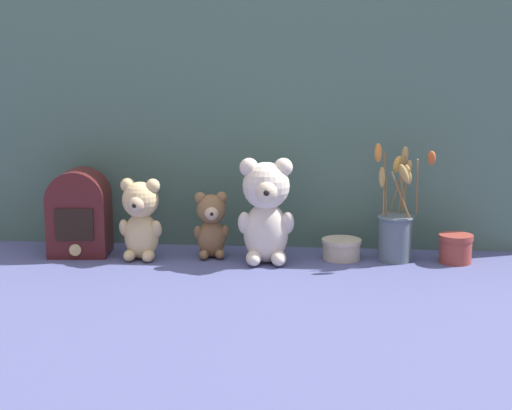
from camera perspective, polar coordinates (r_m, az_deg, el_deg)
ground_plane at (r=2.11m, az=-0.05°, el=-4.07°), size 4.00×4.00×0.00m
backdrop_wall at (r=2.21m, az=0.34°, el=6.52°), size 1.62×0.02×0.75m
teddy_bear_large at (r=2.06m, az=0.73°, el=-0.28°), size 0.15×0.14×0.28m
teddy_bear_medium at (r=2.12m, az=-8.40°, el=-0.90°), size 0.12×0.11×0.22m
teddy_bear_small at (r=2.13m, az=-3.27°, el=-1.35°), size 0.10×0.09×0.18m
flower_vase at (r=2.12m, az=10.15°, el=-1.56°), size 0.16×0.14×0.32m
vintage_radio at (r=2.20m, az=-12.72°, el=-0.53°), size 0.17×0.14×0.24m
decorative_tin_tall at (r=2.15m, az=14.30°, el=-3.07°), size 0.09×0.09×0.08m
decorative_tin_short at (r=2.13m, az=6.23°, el=-3.19°), size 0.11×0.11×0.05m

